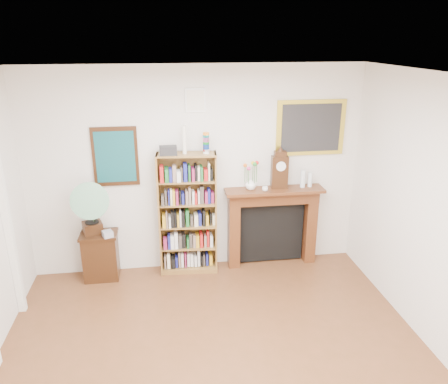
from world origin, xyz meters
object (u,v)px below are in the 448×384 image
fireplace (272,219)px  teacup (265,189)px  mantel_clock (280,170)px  bottle_left (303,179)px  side_cabinet (101,256)px  cd_stack (108,234)px  gramophone (88,205)px  bottle_right (310,180)px  bookshelf (188,208)px  flower_vase (251,184)px

fireplace → teacup: (-0.15, -0.12, 0.50)m
mantel_clock → bottle_left: (0.33, -0.02, -0.13)m
fireplace → teacup: bearing=-139.9°
side_cabinet → cd_stack: cd_stack is taller
fireplace → gramophone: 2.50m
side_cabinet → mantel_clock: mantel_clock is taller
mantel_clock → bottle_right: size_ratio=2.58×
bookshelf → bottle_right: bookshelf is taller
side_cabinet → bottle_right: bottle_right is taller
cd_stack → flower_vase: size_ratio=0.78×
gramophone → flower_vase: gramophone is taller
bookshelf → side_cabinet: bearing=-173.3°
side_cabinet → bookshelf: bearing=2.4°
bookshelf → teacup: bookshelf is taller
bottle_right → mantel_clock: bearing=178.4°
teacup → bottle_left: (0.55, 0.09, 0.09)m
bookshelf → bottle_left: size_ratio=8.12×
mantel_clock → bottle_left: mantel_clock is taller
gramophone → cd_stack: bearing=-27.0°
gramophone → bookshelf: bearing=-12.8°
gramophone → cd_stack: 0.45m
gramophone → flower_vase: 2.14m
mantel_clock → side_cabinet: bearing=-174.2°
gramophone → teacup: gramophone is taller
bottle_left → flower_vase: bearing=179.1°
bookshelf → side_cabinet: (-1.19, -0.04, -0.61)m
gramophone → bottle_right: 2.97m
side_cabinet → bottle_right: bearing=2.0°
bookshelf → cd_stack: (-1.06, -0.16, -0.24)m
mantel_clock → cd_stack: bearing=-171.1°
bookshelf → cd_stack: size_ratio=16.23×
teacup → fireplace: bearing=39.4°
mantel_clock → bottle_left: 0.35m
side_cabinet → mantel_clock: (2.45, 0.08, 1.07)m
mantel_clock → flower_vase: 0.44m
bookshelf → gramophone: (-1.26, -0.12, 0.15)m
side_cabinet → bottle_right: 3.03m
bookshelf → flower_vase: (0.86, 0.04, 0.28)m
fireplace → mantel_clock: bearing=-11.0°
side_cabinet → bottle_left: size_ratio=2.75×
teacup → bottle_left: bearing=9.1°
bottle_left → bookshelf: bearing=-179.1°
bottle_right → bottle_left: bearing=-175.5°
cd_stack → teacup: teacup is taller
cd_stack → bottle_right: bottle_right is taller
gramophone → mantel_clock: (2.53, 0.17, 0.30)m
bookshelf → side_cabinet: size_ratio=2.95×
bookshelf → bottle_right: bearing=6.1°
cd_stack → side_cabinet: bearing=138.1°
flower_vase → teacup: 0.21m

